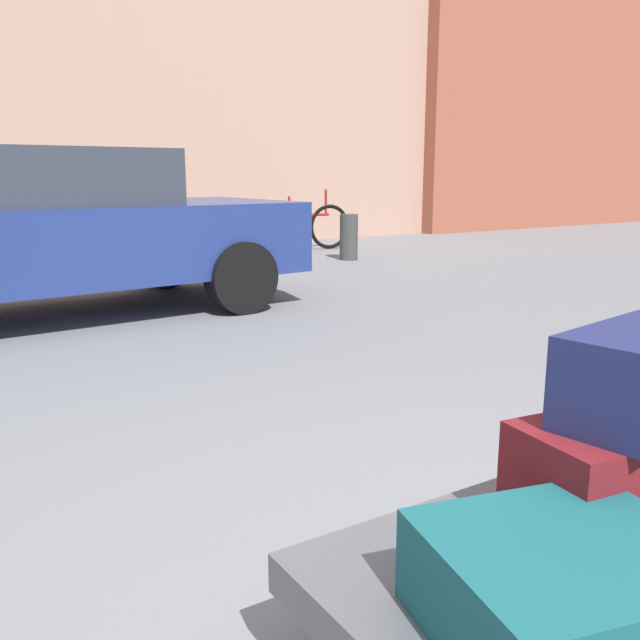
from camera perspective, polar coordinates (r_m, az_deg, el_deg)
name	(u,v)px	position (r m, az deg, el deg)	size (l,w,h in m)	color
building_facade_side	(611,63)	(19.01, 23.22, 19.23)	(12.00, 1.00, 7.68)	brown
luggage_cart	(590,583)	(1.84, 21.73, -19.83)	(1.28, 0.84, 0.34)	#4C4C51
duffel_bag_maroon_center	(631,475)	(1.91, 24.67, -11.71)	(0.61, 0.29, 0.28)	maroon
suitcase_teal_front_left	(568,590)	(1.48, 20.10, -20.52)	(0.51, 0.45, 0.20)	#144C51
parked_car	(36,229)	(6.24, -22.72, 7.06)	(4.41, 2.14, 1.42)	navy
bicycle_leaning	(301,227)	(10.98, -1.61, 7.81)	(1.76, 0.23, 0.96)	black
bollard_kerb_near	(273,242)	(9.13, -4.01, 6.58)	(0.26, 0.26, 0.65)	#383838
bollard_kerb_mid	(349,237)	(9.78, 2.43, 6.97)	(0.26, 0.26, 0.65)	#383838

